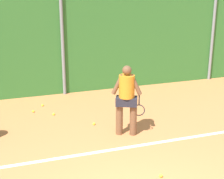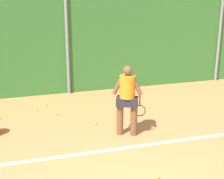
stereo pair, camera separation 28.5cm
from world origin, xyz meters
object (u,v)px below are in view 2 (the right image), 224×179
Objects in this scene: tennis_ball_6 at (158,177)px; tennis_ball_8 at (37,110)px; tennis_ball_10 at (46,104)px; tennis_ball_1 at (56,113)px; player_midcourt at (127,97)px; tennis_ball_4 at (0,117)px; tennis_ball_2 at (95,123)px.

tennis_ball_8 is at bearing 115.00° from tennis_ball_6.
tennis_ball_1 is at bearing -76.13° from tennis_ball_10.
tennis_ball_4 is at bearing 172.07° from player_midcourt.
player_midcourt is 25.32× the size of tennis_ball_1.
tennis_ball_1 is 1.46m from tennis_ball_4.
tennis_ball_2 is (-0.58, 0.76, -0.90)m from player_midcourt.
tennis_ball_1 is 1.00× the size of tennis_ball_10.
tennis_ball_1 is 1.00× the size of tennis_ball_2.
tennis_ball_8 is (-1.89, 4.06, 0.00)m from tennis_ball_6.
player_midcourt is at bearing -47.44° from tennis_ball_8.
tennis_ball_4 and tennis_ball_8 have the same top height.
tennis_ball_8 is (0.96, 0.28, 0.00)m from tennis_ball_4.
tennis_ball_4 and tennis_ball_6 have the same top height.
tennis_ball_6 and tennis_ball_10 have the same top height.
tennis_ball_4 is at bearing -151.73° from tennis_ball_10.
player_midcourt is at bearing -50.13° from tennis_ball_1.
player_midcourt is 25.32× the size of tennis_ball_2.
tennis_ball_8 is (-1.36, 1.36, 0.00)m from tennis_ball_2.
tennis_ball_10 is at bearing 52.86° from tennis_ball_8.
tennis_ball_8 is at bearing -127.14° from tennis_ball_10.
player_midcourt is 25.32× the size of tennis_ball_4.
tennis_ball_6 is at bearing -69.22° from tennis_ball_1.
player_midcourt is 1.31m from tennis_ball_2.
tennis_ball_2 is at bearing 151.89° from player_midcourt.
tennis_ball_2 is 1.00× the size of tennis_ball_4.
player_midcourt reaches higher than tennis_ball_10.
tennis_ball_4 is (-2.90, 1.84, -0.90)m from player_midcourt.
tennis_ball_1 is 1.00× the size of tennis_ball_4.
player_midcourt reaches higher than tennis_ball_1.
tennis_ball_6 is 1.00× the size of tennis_ball_8.
player_midcourt is at bearing 88.51° from tennis_ball_6.
tennis_ball_4 is 1.00× the size of tennis_ball_8.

